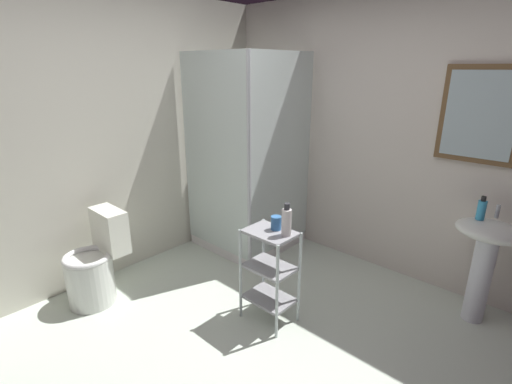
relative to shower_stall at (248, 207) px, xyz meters
name	(u,v)px	position (x,y,z in m)	size (l,w,h in m)	color
ground_plane	(255,369)	(1.22, -1.22, -0.47)	(4.20, 4.20, 0.02)	silver
wall_back	(397,139)	(1.23, 0.63, 0.79)	(4.20, 0.14, 2.50)	silver
wall_left	(98,141)	(-0.63, -1.22, 0.79)	(0.10, 4.20, 2.50)	silver
shower_stall	(248,207)	(0.00, 0.00, 0.00)	(0.92, 0.92, 2.00)	white
pedestal_sink	(486,252)	(2.12, 0.30, 0.12)	(0.46, 0.37, 0.81)	white
sink_faucet	(497,211)	(2.12, 0.42, 0.40)	(0.03, 0.03, 0.10)	silver
toilet	(95,266)	(-0.26, -1.55, -0.15)	(0.37, 0.49, 0.76)	white
storage_cart	(270,269)	(0.96, -0.77, -0.03)	(0.38, 0.28, 0.74)	silver
hand_soap_bottle	(481,209)	(2.04, 0.30, 0.42)	(0.06, 0.06, 0.18)	#389ED1
lotion_bottle_white	(287,222)	(1.08, -0.74, 0.38)	(0.07, 0.07, 0.24)	white
rinse_cup	(276,223)	(0.97, -0.72, 0.33)	(0.08, 0.08, 0.10)	#3870B2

